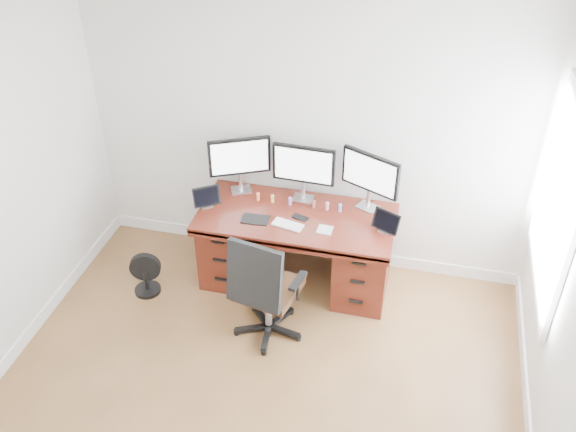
% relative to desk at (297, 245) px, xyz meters
% --- Properties ---
extents(back_wall, '(4.00, 0.10, 2.70)m').
position_rel_desk_xyz_m(back_wall, '(0.00, 0.42, 0.95)').
color(back_wall, silver).
rests_on(back_wall, ground).
extents(desk, '(1.70, 0.80, 0.75)m').
position_rel_desk_xyz_m(desk, '(0.00, 0.00, 0.00)').
color(desk, '#511A10').
rests_on(desk, ground).
extents(office_chair, '(0.65, 0.65, 1.03)m').
position_rel_desk_xyz_m(office_chair, '(-0.09, -0.74, -0.06)').
color(office_chair, black).
rests_on(office_chair, ground).
extents(floor_fan, '(0.28, 0.24, 0.41)m').
position_rel_desk_xyz_m(floor_fan, '(-1.28, -0.48, -0.20)').
color(floor_fan, black).
rests_on(floor_fan, ground).
extents(monitor_left, '(0.51, 0.27, 0.53)m').
position_rel_desk_xyz_m(monitor_left, '(-0.58, 0.24, 0.68)').
color(monitor_left, silver).
rests_on(monitor_left, desk).
extents(monitor_center, '(0.55, 0.15, 0.53)m').
position_rel_desk_xyz_m(monitor_center, '(-0.00, 0.24, 0.68)').
color(monitor_center, silver).
rests_on(monitor_center, desk).
extents(monitor_right, '(0.51, 0.27, 0.53)m').
position_rel_desk_xyz_m(monitor_right, '(0.58, 0.24, 0.68)').
color(monitor_right, silver).
rests_on(monitor_right, desk).
extents(tablet_left, '(0.24, 0.19, 0.19)m').
position_rel_desk_xyz_m(tablet_left, '(-0.79, -0.08, 0.43)').
color(tablet_left, silver).
rests_on(tablet_left, desk).
extents(tablet_right, '(0.24, 0.17, 0.19)m').
position_rel_desk_xyz_m(tablet_right, '(0.77, -0.08, 0.43)').
color(tablet_right, silver).
rests_on(tablet_right, desk).
extents(keyboard, '(0.28, 0.17, 0.01)m').
position_rel_desk_xyz_m(keyboard, '(-0.04, -0.19, 0.36)').
color(keyboard, white).
rests_on(keyboard, desk).
extents(trackpad, '(0.13, 0.13, 0.01)m').
position_rel_desk_xyz_m(trackpad, '(0.28, -0.18, 0.35)').
color(trackpad, silver).
rests_on(trackpad, desk).
extents(drawing_tablet, '(0.24, 0.16, 0.01)m').
position_rel_desk_xyz_m(drawing_tablet, '(-0.33, -0.18, 0.35)').
color(drawing_tablet, black).
rests_on(drawing_tablet, desk).
extents(phone, '(0.15, 0.11, 0.01)m').
position_rel_desk_xyz_m(phone, '(0.04, -0.06, 0.35)').
color(phone, black).
rests_on(phone, desk).
extents(figurine_orange, '(0.03, 0.03, 0.08)m').
position_rel_desk_xyz_m(figurine_orange, '(-0.38, 0.12, 0.39)').
color(figurine_orange, '#FE7B40').
rests_on(figurine_orange, desk).
extents(figurine_yellow, '(0.03, 0.03, 0.08)m').
position_rel_desk_xyz_m(figurine_yellow, '(-0.25, 0.12, 0.39)').
color(figurine_yellow, tan).
rests_on(figurine_yellow, desk).
extents(figurine_purple, '(0.03, 0.03, 0.08)m').
position_rel_desk_xyz_m(figurine_purple, '(-0.09, 0.12, 0.39)').
color(figurine_purple, '#A473DB').
rests_on(figurine_purple, desk).
extents(figurine_brown, '(0.03, 0.03, 0.08)m').
position_rel_desk_xyz_m(figurine_brown, '(0.12, 0.12, 0.39)').
color(figurine_brown, brown).
rests_on(figurine_brown, desk).
extents(figurine_pink, '(0.03, 0.03, 0.08)m').
position_rel_desk_xyz_m(figurine_pink, '(0.24, 0.12, 0.39)').
color(figurine_pink, pink).
rests_on(figurine_pink, desk).
extents(figurine_blue, '(0.03, 0.03, 0.08)m').
position_rel_desk_xyz_m(figurine_blue, '(0.35, 0.12, 0.39)').
color(figurine_blue, '#5889E4').
rests_on(figurine_blue, desk).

